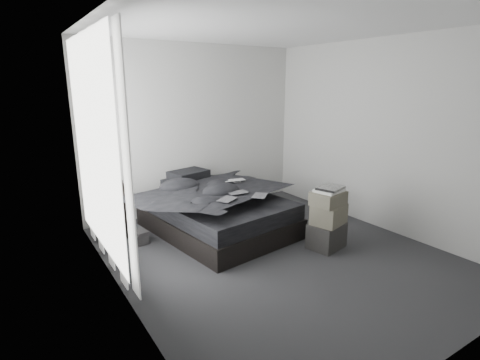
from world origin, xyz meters
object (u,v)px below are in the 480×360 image
laptop (235,177)px  bed (218,222)px  side_stand (109,211)px  box_lower (326,235)px

laptop → bed: bearing=-154.5°
side_stand → box_lower: size_ratio=1.76×
bed → box_lower: box_lower is taller
side_stand → laptop: bearing=-16.0°
box_lower → laptop: bearing=111.9°
laptop → side_stand: 1.77m
bed → side_stand: size_ratio=2.59×
box_lower → bed: bearing=126.0°
bed → side_stand: side_stand is taller
side_stand → box_lower: (2.19, -1.78, -0.22)m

